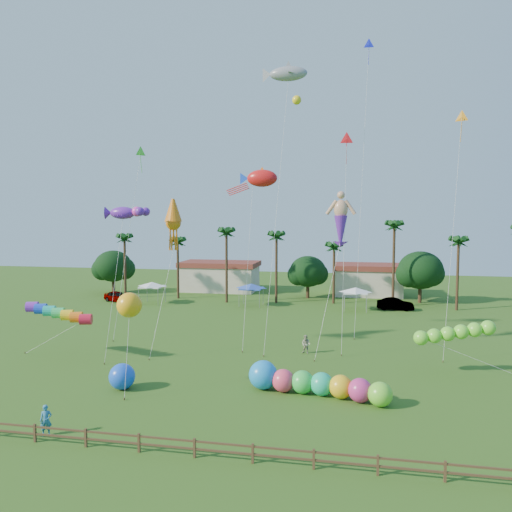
% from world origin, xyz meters
% --- Properties ---
extents(ground, '(160.00, 160.00, 0.00)m').
position_xyz_m(ground, '(0.00, 0.00, 0.00)').
color(ground, '#285116').
rests_on(ground, ground).
extents(tree_line, '(69.46, 8.91, 11.00)m').
position_xyz_m(tree_line, '(3.57, 44.00, 4.28)').
color(tree_line, '#3A2819').
rests_on(tree_line, ground).
extents(buildings_row, '(35.00, 7.00, 4.00)m').
position_xyz_m(buildings_row, '(-3.09, 50.00, 2.00)').
color(buildings_row, beige).
rests_on(buildings_row, ground).
extents(tent_row, '(31.00, 4.00, 0.60)m').
position_xyz_m(tent_row, '(-6.00, 36.33, 2.75)').
color(tent_row, white).
rests_on(tent_row, ground).
extents(fence, '(36.12, 0.12, 1.00)m').
position_xyz_m(fence, '(0.00, -6.00, 0.61)').
color(fence, brown).
rests_on(fence, ground).
extents(car_a, '(4.82, 3.67, 1.53)m').
position_xyz_m(car_a, '(-25.58, 36.44, 0.76)').
color(car_a, '#4C4C54').
rests_on(car_a, ground).
extents(car_b, '(4.78, 1.86, 1.55)m').
position_xyz_m(car_b, '(13.15, 37.58, 0.78)').
color(car_b, '#4C4C54').
rests_on(car_b, ground).
extents(spectator_a, '(0.75, 0.66, 1.73)m').
position_xyz_m(spectator_a, '(-8.91, -5.14, 0.86)').
color(spectator_a, teal).
rests_on(spectator_a, ground).
extents(spectator_b, '(0.96, 0.84, 1.66)m').
position_xyz_m(spectator_b, '(3.67, 14.40, 0.83)').
color(spectator_b, '#9F9E85').
rests_on(spectator_b, ground).
extents(caterpillar_inflatable, '(9.94, 3.75, 2.03)m').
position_xyz_m(caterpillar_inflatable, '(5.11, 3.99, 0.85)').
color(caterpillar_inflatable, '#F23F62').
rests_on(caterpillar_inflatable, ground).
extents(blue_ball, '(1.83, 1.83, 1.83)m').
position_xyz_m(blue_ball, '(-8.17, 2.62, 0.92)').
color(blue_ball, blue).
rests_on(blue_ball, ground).
extents(rainbow_tube, '(8.47, 2.04, 4.07)m').
position_xyz_m(rainbow_tube, '(-15.87, 8.32, 3.60)').
color(rainbow_tube, red).
rests_on(rainbow_tube, ground).
extents(green_worm, '(10.51, 1.72, 3.51)m').
position_xyz_m(green_worm, '(12.91, 10.31, 2.83)').
color(green_worm, '#6EE132').
rests_on(green_worm, ground).
extents(orange_ball_kite, '(1.85, 2.72, 6.93)m').
position_xyz_m(orange_ball_kite, '(-7.44, 2.46, 6.06)').
color(orange_ball_kite, '#FBA914').
rests_on(orange_ball_kite, ground).
extents(merman_kite, '(3.05, 5.00, 14.01)m').
position_xyz_m(merman_kite, '(6.53, 16.19, 11.62)').
color(merman_kite, tan).
rests_on(merman_kite, ground).
extents(fish_kite, '(4.67, 6.68, 16.86)m').
position_xyz_m(fish_kite, '(-1.20, 19.16, 15.92)').
color(fish_kite, red).
rests_on(fish_kite, ground).
extents(shark_kite, '(5.12, 7.83, 26.56)m').
position_xyz_m(shark_kite, '(1.38, 18.86, 25.68)').
color(shark_kite, gray).
rests_on(shark_kite, ground).
extents(squid_kite, '(1.72, 4.85, 13.88)m').
position_xyz_m(squid_kite, '(-8.37, 13.67, 11.63)').
color(squid_kite, orange).
rests_on(squid_kite, ground).
extents(lobster_kite, '(4.32, 4.87, 13.26)m').
position_xyz_m(lobster_kite, '(-12.05, 11.16, 12.49)').
color(lobster_kite, '#6822AB').
rests_on(lobster_kite, ground).
extents(delta_kite_red, '(1.37, 3.99, 19.94)m').
position_xyz_m(delta_kite_red, '(6.92, 17.91, 19.02)').
color(delta_kite_red, red).
rests_on(delta_kite_red, ground).
extents(delta_kite_yellow, '(2.20, 3.78, 21.37)m').
position_xyz_m(delta_kite_yellow, '(16.68, 17.16, 20.40)').
color(delta_kite_yellow, orange).
rests_on(delta_kite_yellow, ground).
extents(delta_kite_green, '(2.29, 3.93, 19.27)m').
position_xyz_m(delta_kite_green, '(-13.51, 18.29, 18.35)').
color(delta_kite_green, '#4BE636').
rests_on(delta_kite_green, ground).
extents(delta_kite_blue, '(1.69, 4.75, 30.51)m').
position_xyz_m(delta_kite_blue, '(8.90, 24.80, 29.16)').
color(delta_kite_blue, '#1821DB').
rests_on(delta_kite_blue, ground).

